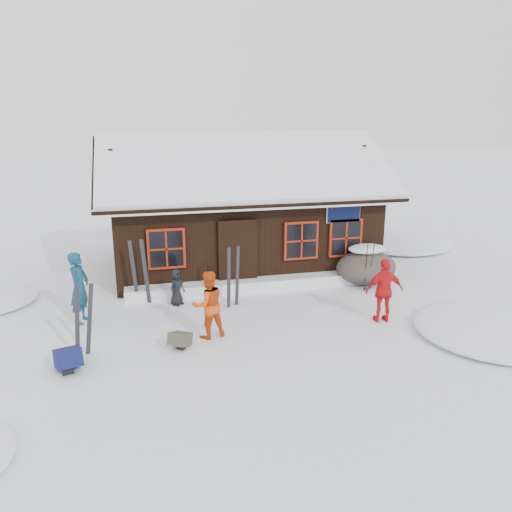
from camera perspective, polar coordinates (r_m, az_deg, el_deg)
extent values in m
plane|color=white|center=(12.17, -3.88, -7.87)|extent=(120.00, 120.00, 0.00)
cube|color=black|center=(16.75, -1.90, 3.24)|extent=(8.00, 5.00, 2.50)
cube|color=black|center=(14.99, -0.78, 9.92)|extent=(8.90, 3.14, 1.88)
cube|color=black|center=(17.86, -2.96, 10.83)|extent=(8.90, 3.14, 1.88)
cube|color=white|center=(14.98, -0.78, 10.45)|extent=(8.72, 3.07, 1.86)
cube|color=white|center=(17.85, -2.97, 11.28)|extent=(8.72, 3.07, 1.86)
cube|color=white|center=(16.37, -1.99, 13.45)|extent=(8.81, 0.22, 0.14)
cube|color=silver|center=(13.69, 0.64, 5.69)|extent=(8.90, 0.10, 0.20)
cube|color=black|center=(14.27, -2.12, -0.01)|extent=(1.00, 0.10, 2.00)
cube|color=black|center=(14.94, 10.01, 5.01)|extent=(1.00, 0.06, 0.60)
cube|color=maroon|center=(13.91, -10.21, 0.84)|extent=(1.04, 0.10, 1.14)
cube|color=black|center=(13.88, -10.20, 0.79)|extent=(0.90, 0.04, 1.00)
cube|color=maroon|center=(14.66, 5.17, 1.78)|extent=(1.04, 0.10, 1.14)
cube|color=black|center=(14.62, 5.22, 1.74)|extent=(0.90, 0.04, 1.00)
cube|color=maroon|center=(15.16, 10.19, 2.06)|extent=(1.04, 0.10, 1.14)
cube|color=black|center=(15.13, 10.25, 2.03)|extent=(0.90, 0.04, 1.00)
cube|color=white|center=(14.45, 0.41, -3.21)|extent=(7.60, 0.60, 0.35)
ellipsoid|color=white|center=(12.91, 25.44, -8.03)|extent=(3.60, 3.60, 0.43)
ellipsoid|color=white|center=(20.25, 15.82, 1.21)|extent=(4.00, 4.00, 0.48)
imported|color=navy|center=(12.73, -19.53, -3.44)|extent=(0.61, 0.75, 1.76)
imported|color=#D4480F|center=(11.30, -5.50, -5.54)|extent=(0.88, 0.76, 1.56)
imported|color=red|center=(12.47, 14.44, -3.85)|extent=(0.97, 0.49, 1.59)
imported|color=black|center=(13.38, -9.04, -3.54)|extent=(0.57, 0.56, 0.99)
ellipsoid|color=#544B43|center=(15.24, 12.46, -1.28)|extent=(1.84, 1.38, 1.01)
ellipsoid|color=white|center=(15.12, 12.56, 0.33)|extent=(1.16, 0.84, 0.26)
cube|color=black|center=(10.94, -19.75, -7.29)|extent=(0.20, 0.24, 1.62)
cube|color=black|center=(11.04, -18.49, -6.97)|extent=(0.29, 0.08, 1.62)
cube|color=black|center=(13.60, -13.77, -1.90)|extent=(0.23, 0.09, 1.81)
cube|color=black|center=(13.59, -12.52, -1.84)|extent=(0.22, 0.10, 1.81)
cube|color=black|center=(12.99, -3.13, -2.62)|extent=(0.13, 0.10, 1.66)
cube|color=black|center=(13.14, -2.15, -2.39)|extent=(0.15, 0.06, 1.66)
cylinder|color=black|center=(14.56, 12.45, -1.40)|extent=(0.10, 0.13, 1.42)
cylinder|color=black|center=(14.62, 12.99, -1.36)|extent=(0.10, 0.13, 1.42)
cube|color=#111649|center=(10.74, -20.65, -11.23)|extent=(0.64, 0.76, 0.35)
cube|color=#444331|center=(11.11, -8.66, -9.66)|extent=(0.58, 0.62, 0.27)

